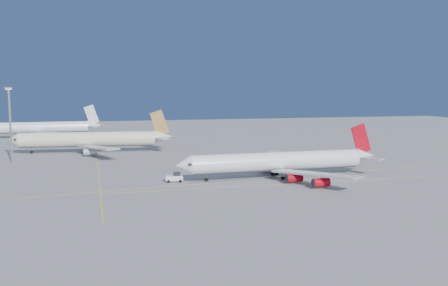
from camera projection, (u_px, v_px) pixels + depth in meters
ground at (243, 176)px, 142.48m from camera, size 500.00×500.00×0.00m
taxiway_lines at (189, 175)px, 144.80m from camera, size 118.86×140.00×0.02m
airliner_virgin at (281, 162)px, 140.28m from camera, size 60.07×54.02×14.83m
airliner_etihad at (92, 139)px, 194.90m from camera, size 63.27×58.23×16.50m
airliner_third at (40, 128)px, 252.95m from camera, size 61.24×56.53×16.44m
pushback_tug at (175, 177)px, 133.86m from camera, size 4.78×3.27×2.54m
light_mast at (10, 119)px, 164.29m from camera, size 2.19×2.19×25.34m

